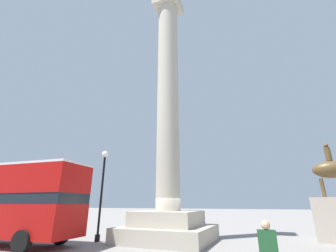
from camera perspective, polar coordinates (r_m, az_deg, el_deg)
The scene contains 4 objects.
ground_plane at distance 15.32m, azimuth -0.00°, elevation -27.26°, with size 200.00×200.00×0.00m, color gray.
monument_column at distance 15.81m, azimuth -0.00°, elevation -2.86°, with size 5.27×5.27×20.32m.
street_lamp at distance 15.69m, azimuth -16.42°, elevation -14.81°, with size 0.43×0.43×5.57m.
pedestrian_near_lamp at distance 7.03m, azimuth 24.28°, elevation -27.23°, with size 0.46×0.23×1.74m.
Camera 1 is at (5.80, -14.02, 2.14)m, focal length 24.00 mm.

